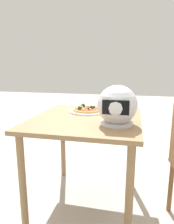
% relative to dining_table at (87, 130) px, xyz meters
% --- Properties ---
extents(ground_plane, '(14.00, 14.00, 0.00)m').
position_rel_dining_table_xyz_m(ground_plane, '(0.00, 0.00, -0.66)').
color(ground_plane, '#B2ADA3').
extents(dining_table, '(0.83, 0.94, 0.77)m').
position_rel_dining_table_xyz_m(dining_table, '(0.00, 0.00, 0.00)').
color(dining_table, olive).
rests_on(dining_table, ground).
extents(pizza_plate, '(0.30, 0.30, 0.01)m').
position_rel_dining_table_xyz_m(pizza_plate, '(0.04, -0.18, 0.11)').
color(pizza_plate, white).
rests_on(pizza_plate, dining_table).
extents(pizza, '(0.24, 0.24, 0.05)m').
position_rel_dining_table_xyz_m(pizza, '(0.04, -0.18, 0.13)').
color(pizza, tan).
rests_on(pizza, pizza_plate).
extents(motorcycle_helmet, '(0.27, 0.27, 0.27)m').
position_rel_dining_table_xyz_m(motorcycle_helmet, '(-0.25, 0.16, 0.24)').
color(motorcycle_helmet, silver).
rests_on(motorcycle_helmet, dining_table).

